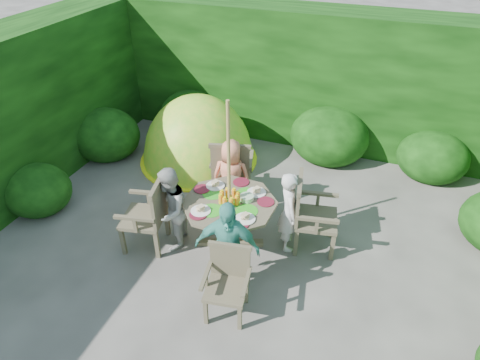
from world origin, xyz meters
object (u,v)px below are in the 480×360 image
(garden_chair_left, at_px, (149,214))
(child_right, at_px, (289,211))
(patio_table, at_px, (230,209))
(child_front, at_px, (227,248))
(garden_chair_back, at_px, (232,169))
(child_back, at_px, (231,177))
(parasol_pole, at_px, (229,180))
(child_left, at_px, (170,209))
(garden_chair_front, at_px, (228,280))
(garden_chair_right, at_px, (310,213))
(dome_tent, at_px, (199,159))

(garden_chair_left, height_order, child_right, child_right)
(patio_table, distance_m, child_front, 0.80)
(child_right, bearing_deg, garden_chair_back, 31.92)
(garden_chair_left, bearing_deg, child_back, 134.06)
(child_front, bearing_deg, garden_chair_back, 100.10)
(parasol_pole, relative_size, child_left, 1.78)
(garden_chair_front, bearing_deg, child_left, 137.15)
(parasol_pole, relative_size, child_right, 1.83)
(child_back, bearing_deg, child_right, 145.41)
(parasol_pole, xyz_separation_m, garden_chair_right, (1.02, 0.38, -0.54))
(child_right, bearing_deg, garden_chair_front, 139.88)
(garden_chair_front, distance_m, child_back, 1.91)
(parasol_pole, relative_size, child_back, 1.81)
(garden_chair_right, bearing_deg, parasol_pole, 100.05)
(garden_chair_back, relative_size, garden_chair_front, 1.24)
(garden_chair_right, xyz_separation_m, child_front, (-0.75, -1.13, 0.11))
(garden_chair_right, bearing_deg, child_right, 102.22)
(garden_chair_left, distance_m, garden_chair_back, 1.54)
(parasol_pole, bearing_deg, child_right, 19.73)
(garden_chair_left, xyz_separation_m, garden_chair_back, (0.65, 1.40, 0.01))
(garden_chair_right, relative_size, child_front, 0.78)
(garden_chair_back, distance_m, child_back, 0.29)
(garden_chair_right, relative_size, child_right, 0.87)
(patio_table, xyz_separation_m, garden_chair_right, (1.02, 0.38, -0.08))
(garden_chair_left, height_order, child_back, child_back)
(parasol_pole, distance_m, child_left, 0.93)
(parasol_pole, bearing_deg, garden_chair_left, -159.65)
(child_left, bearing_deg, garden_chair_right, 95.86)
(child_back, bearing_deg, patio_table, 100.72)
(garden_chair_back, distance_m, child_front, 1.89)
(garden_chair_back, distance_m, child_left, 1.35)
(garden_chair_front, bearing_deg, child_back, 101.20)
(garden_chair_left, relative_size, child_back, 0.85)
(patio_table, relative_size, child_left, 1.34)
(child_right, bearing_deg, child_back, 40.28)
(child_left, distance_m, dome_tent, 2.40)
(garden_chair_back, bearing_deg, child_left, 58.50)
(garden_chair_left, xyz_separation_m, child_left, (0.27, 0.11, 0.06))
(garden_chair_front, height_order, child_front, child_front)
(garden_chair_front, height_order, child_back, child_back)
(child_right, distance_m, child_front, 1.13)
(garden_chair_left, height_order, garden_chair_back, garden_chair_back)
(garden_chair_front, relative_size, child_right, 0.71)
(garden_chair_back, bearing_deg, patio_table, 95.25)
(patio_table, distance_m, garden_chair_left, 1.10)
(parasol_pole, relative_size, garden_chair_back, 2.07)
(child_left, bearing_deg, child_front, 50.41)
(dome_tent, bearing_deg, garden_chair_left, -85.02)
(child_back, bearing_deg, garden_chair_front, 100.83)
(child_front, bearing_deg, patio_table, 99.56)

